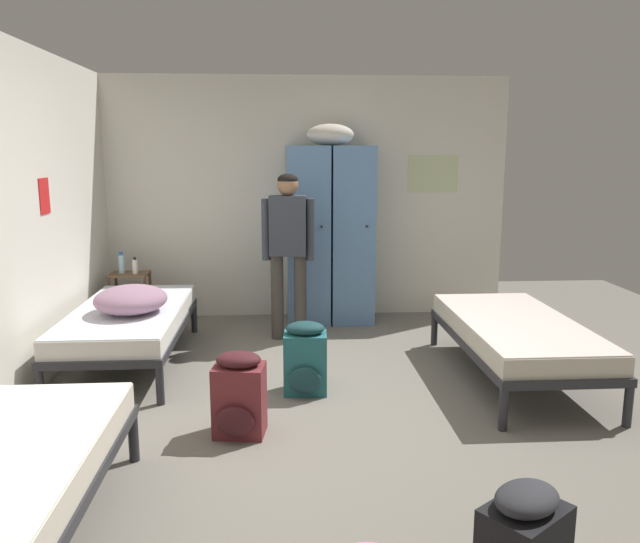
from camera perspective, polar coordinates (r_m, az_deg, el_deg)
ground_plane at (r=4.48m, az=0.23°, el=-12.67°), size 8.55×8.55×0.00m
room_backdrop at (r=5.42m, az=-13.32°, el=5.30°), size 4.37×5.41×2.58m
locker_bank at (r=6.57m, az=0.92°, el=3.71°), size 0.90×0.55×2.07m
shelf_unit at (r=6.71m, az=-16.91°, el=-2.02°), size 0.38×0.30×0.57m
bed_right at (r=5.20m, az=17.46°, el=-5.37°), size 0.90×1.90×0.49m
bed_left_rear at (r=5.56m, az=-17.06°, el=-4.29°), size 0.90×1.90×0.49m
bedding_heap at (r=5.34m, az=-16.89°, el=-2.46°), size 0.59×0.64×0.22m
person_traveler at (r=5.92m, az=-2.92°, el=2.80°), size 0.50×0.24×1.59m
water_bottle at (r=6.69m, az=-17.69°, el=0.71°), size 0.07×0.07×0.22m
lotion_bottle at (r=6.60m, az=-16.54°, el=0.46°), size 0.05×0.05×0.17m
backpack_teal at (r=4.72m, az=-1.35°, el=-8.04°), size 0.33×0.35×0.55m
backpack_maroon at (r=4.09m, az=-7.40°, el=-11.23°), size 0.35×0.37×0.55m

